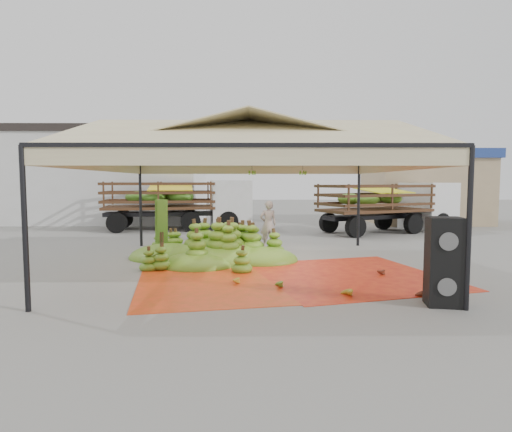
{
  "coord_description": "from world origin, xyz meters",
  "views": [
    {
      "loc": [
        0.06,
        -11.65,
        2.35
      ],
      "look_at": [
        0.2,
        1.5,
        1.3
      ],
      "focal_mm": 30.0,
      "sensor_mm": 36.0,
      "label": 1
    }
  ],
  "objects_px": {
    "vendor": "(268,224)",
    "truck_left": "(184,199)",
    "truck_right": "(394,202)",
    "speaker_stack": "(444,262)",
    "banana_heap": "(215,240)"
  },
  "relations": [
    {
      "from": "vendor",
      "to": "truck_left",
      "type": "height_order",
      "value": "truck_left"
    },
    {
      "from": "truck_left",
      "to": "truck_right",
      "type": "distance_m",
      "value": 10.1
    },
    {
      "from": "speaker_stack",
      "to": "truck_right",
      "type": "distance_m",
      "value": 12.47
    },
    {
      "from": "truck_right",
      "to": "vendor",
      "type": "bearing_deg",
      "value": -164.81
    },
    {
      "from": "speaker_stack",
      "to": "vendor",
      "type": "height_order",
      "value": "vendor"
    },
    {
      "from": "speaker_stack",
      "to": "vendor",
      "type": "distance_m",
      "value": 7.77
    },
    {
      "from": "banana_heap",
      "to": "vendor",
      "type": "relative_size",
      "value": 3.2
    },
    {
      "from": "speaker_stack",
      "to": "truck_right",
      "type": "bearing_deg",
      "value": 85.36
    },
    {
      "from": "truck_left",
      "to": "banana_heap",
      "type": "bearing_deg",
      "value": -83.79
    },
    {
      "from": "speaker_stack",
      "to": "truck_right",
      "type": "height_order",
      "value": "truck_right"
    },
    {
      "from": "speaker_stack",
      "to": "vendor",
      "type": "bearing_deg",
      "value": 122.63
    },
    {
      "from": "banana_heap",
      "to": "speaker_stack",
      "type": "xyz_separation_m",
      "value": [
        4.74,
        -4.92,
        0.27
      ]
    },
    {
      "from": "speaker_stack",
      "to": "truck_right",
      "type": "relative_size",
      "value": 0.24
    },
    {
      "from": "banana_heap",
      "to": "truck_left",
      "type": "height_order",
      "value": "truck_left"
    },
    {
      "from": "banana_heap",
      "to": "vendor",
      "type": "xyz_separation_m",
      "value": [
        1.69,
        2.23,
        0.27
      ]
    }
  ]
}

